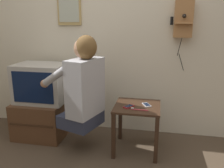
{
  "coord_description": "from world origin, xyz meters",
  "views": [
    {
      "loc": [
        0.65,
        -1.66,
        1.4
      ],
      "look_at": [
        0.19,
        0.66,
        0.76
      ],
      "focal_mm": 38.0,
      "sensor_mm": 36.0,
      "label": 1
    }
  ],
  "objects_px": {
    "television": "(42,83)",
    "toothbrush": "(138,109)",
    "framed_picture": "(69,3)",
    "cell_phone_spare": "(147,105)",
    "cell_phone_held": "(129,106)",
    "person": "(83,86)",
    "wall_phone_antique": "(183,19)"
  },
  "relations": [
    {
      "from": "framed_picture",
      "to": "wall_phone_antique",
      "type": "bearing_deg",
      "value": -1.85
    },
    {
      "from": "framed_picture",
      "to": "television",
      "type": "bearing_deg",
      "value": -128.42
    },
    {
      "from": "cell_phone_held",
      "to": "toothbrush",
      "type": "xyz_separation_m",
      "value": [
        0.11,
        -0.07,
        0.0
      ]
    },
    {
      "from": "framed_picture",
      "to": "cell_phone_held",
      "type": "bearing_deg",
      "value": -33.47
    },
    {
      "from": "framed_picture",
      "to": "toothbrush",
      "type": "height_order",
      "value": "framed_picture"
    },
    {
      "from": "wall_phone_antique",
      "to": "cell_phone_held",
      "type": "relative_size",
      "value": 5.94
    },
    {
      "from": "television",
      "to": "cell_phone_spare",
      "type": "height_order",
      "value": "television"
    },
    {
      "from": "framed_picture",
      "to": "cell_phone_spare",
      "type": "bearing_deg",
      "value": -24.59
    },
    {
      "from": "framed_picture",
      "to": "cell_phone_spare",
      "type": "relative_size",
      "value": 3.68
    },
    {
      "from": "television",
      "to": "toothbrush",
      "type": "relative_size",
      "value": 3.41
    },
    {
      "from": "person",
      "to": "wall_phone_antique",
      "type": "relative_size",
      "value": 1.19
    },
    {
      "from": "cell_phone_held",
      "to": "toothbrush",
      "type": "bearing_deg",
      "value": -3.1
    },
    {
      "from": "television",
      "to": "framed_picture",
      "type": "relative_size",
      "value": 1.17
    },
    {
      "from": "wall_phone_antique",
      "to": "cell_phone_spare",
      "type": "distance_m",
      "value": 1.04
    },
    {
      "from": "cell_phone_spare",
      "to": "toothbrush",
      "type": "xyz_separation_m",
      "value": [
        -0.07,
        -0.16,
        0.0
      ]
    },
    {
      "from": "person",
      "to": "cell_phone_held",
      "type": "bearing_deg",
      "value": -64.32
    },
    {
      "from": "person",
      "to": "framed_picture",
      "type": "xyz_separation_m",
      "value": [
        -0.35,
        0.6,
        0.85
      ]
    },
    {
      "from": "person",
      "to": "wall_phone_antique",
      "type": "xyz_separation_m",
      "value": [
        1.0,
        0.56,
        0.67
      ]
    },
    {
      "from": "television",
      "to": "toothbrush",
      "type": "xyz_separation_m",
      "value": [
        1.19,
        -0.28,
        -0.14
      ]
    },
    {
      "from": "cell_phone_held",
      "to": "framed_picture",
      "type": "bearing_deg",
      "value": 177.22
    },
    {
      "from": "framed_picture",
      "to": "toothbrush",
      "type": "bearing_deg",
      "value": -33.51
    },
    {
      "from": "television",
      "to": "cell_phone_held",
      "type": "xyz_separation_m",
      "value": [
        1.08,
        -0.21,
        -0.14
      ]
    },
    {
      "from": "wall_phone_antique",
      "to": "television",
      "type": "bearing_deg",
      "value": -169.83
    },
    {
      "from": "person",
      "to": "toothbrush",
      "type": "bearing_deg",
      "value": -72.72
    },
    {
      "from": "cell_phone_spare",
      "to": "cell_phone_held",
      "type": "bearing_deg",
      "value": 179.07
    },
    {
      "from": "cell_phone_spare",
      "to": "toothbrush",
      "type": "relative_size",
      "value": 0.79
    },
    {
      "from": "television",
      "to": "cell_phone_held",
      "type": "height_order",
      "value": "television"
    },
    {
      "from": "cell_phone_spare",
      "to": "television",
      "type": "bearing_deg",
      "value": 148.48
    },
    {
      "from": "framed_picture",
      "to": "cell_phone_held",
      "type": "relative_size",
      "value": 3.7
    },
    {
      "from": "toothbrush",
      "to": "person",
      "type": "bearing_deg",
      "value": 89.8
    },
    {
      "from": "television",
      "to": "framed_picture",
      "type": "distance_m",
      "value": 1.01
    },
    {
      "from": "cell_phone_held",
      "to": "cell_phone_spare",
      "type": "bearing_deg",
      "value": 55.62
    }
  ]
}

